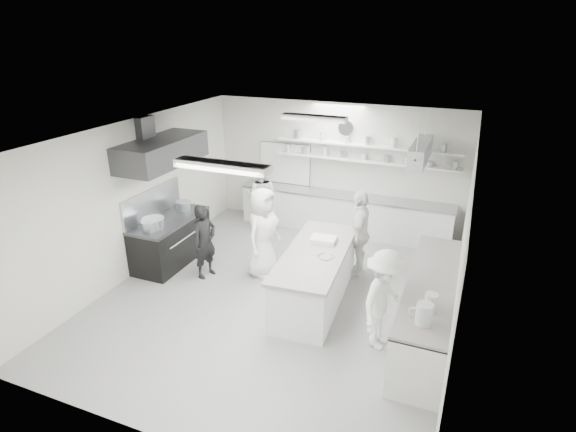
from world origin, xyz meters
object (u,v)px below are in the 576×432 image
at_px(cook_stove, 205,242).
at_px(back_counter, 343,214).
at_px(stove, 171,241).
at_px(prep_island, 315,278).
at_px(right_counter, 429,309).
at_px(cook_back, 262,196).

bearing_deg(cook_stove, back_counter, -16.52).
bearing_deg(stove, prep_island, -5.77).
relative_size(stove, right_counter, 0.55).
height_order(cook_stove, cook_back, cook_back).
height_order(right_counter, cook_back, cook_back).
bearing_deg(back_counter, stove, -136.01).
xyz_separation_m(right_counter, prep_island, (-1.98, 0.27, -0.01)).
xyz_separation_m(prep_island, cook_stove, (-2.27, 0.06, 0.27)).
bearing_deg(right_counter, cook_back, 145.40).
height_order(stove, cook_back, cook_back).
bearing_deg(back_counter, prep_island, -83.30).
bearing_deg(back_counter, cook_back, -166.52).
height_order(back_counter, prep_island, prep_island).
distance_m(back_counter, prep_island, 3.15).
bearing_deg(cook_stove, cook_back, 15.49).
bearing_deg(back_counter, cook_stove, -121.85).
bearing_deg(prep_island, right_counter, -11.61).
bearing_deg(prep_island, cook_back, 126.63).
height_order(stove, back_counter, back_counter).
bearing_deg(cook_stove, prep_island, -76.21).
bearing_deg(cook_back, right_counter, 136.95).
distance_m(back_counter, cook_stove, 3.62).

